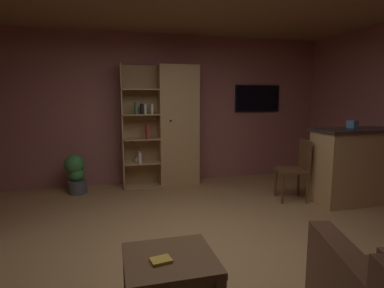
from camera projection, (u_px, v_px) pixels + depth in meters
name	position (u px, v px, depth m)	size (l,w,h in m)	color
floor	(202.00, 255.00, 3.15)	(6.38, 5.77, 0.02)	#A37A4C
wall_back	(157.00, 110.00, 5.74)	(6.50, 0.06, 2.65)	#9E5B56
window_pane_back	(144.00, 107.00, 5.65)	(0.78, 0.01, 0.72)	white
bookshelf_cabinet	(173.00, 126.00, 5.59)	(1.32, 0.41, 2.09)	tan
kitchen_bar_counter	(362.00, 165.00, 4.68)	(1.50, 0.59, 1.10)	tan
tissue_box	(353.00, 124.00, 4.64)	(0.12, 0.12, 0.11)	#598CBF
coffee_table	(170.00, 269.00, 2.21)	(0.63, 0.60, 0.45)	brown
table_book_0	(161.00, 260.00, 2.13)	(0.14, 0.10, 0.02)	gold
dining_chair	(297.00, 166.00, 4.75)	(0.51, 0.51, 0.92)	brown
potted_floor_plant	(76.00, 173.00, 5.13)	(0.34, 0.34, 0.64)	#4C4C51
wall_mounted_tv	(257.00, 98.00, 6.15)	(0.91, 0.06, 0.51)	black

